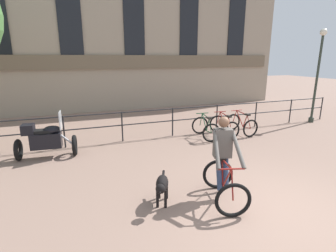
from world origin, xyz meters
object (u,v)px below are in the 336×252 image
Objects in this scene: parked_motorcycle at (46,139)px; street_lamp at (318,71)px; parked_bicycle_mid_right at (241,124)px; parked_bicycle_mid_left at (224,126)px; dog at (162,185)px; parked_bicycle_near_lamp at (205,128)px; cyclist_with_bike at (224,164)px.

parked_motorcycle is 0.42× the size of street_lamp.
street_lamp is at bearing -176.36° from parked_bicycle_mid_right.
parked_motorcycle is 1.46× the size of parked_bicycle_mid_left.
street_lamp reaches higher than dog.
street_lamp is (5.64, 0.42, 1.89)m from parked_bicycle_near_lamp.
parked_bicycle_mid_left is at bearing -84.28° from parked_motorcycle.
parked_bicycle_near_lamp and parked_bicycle_mid_left have the same top height.
cyclist_with_bike is 1.02× the size of parked_motorcycle.
street_lamp reaches higher than cyclist_with_bike.
dog is 0.52× the size of parked_motorcycle.
dog is 0.76× the size of parked_bicycle_mid_right.
parked_bicycle_mid_left is (0.78, -0.00, -0.00)m from parked_bicycle_near_lamp.
parked_motorcycle is 11.04m from street_lamp.
parked_bicycle_near_lamp is at bearing 2.83° from parked_bicycle_mid_left.
parked_motorcycle is at bearing -177.24° from street_lamp.
parked_motorcycle is (-3.55, 3.76, -0.20)m from cyclist_with_bike.
cyclist_with_bike is at bearing 14.89° from dog.
dog is 0.22× the size of street_lamp.
cyclist_with_bike is 1.50× the size of parked_bicycle_mid_right.
parked_bicycle_near_lamp is (5.26, 0.11, -0.20)m from parked_motorcycle.
cyclist_with_bike is at bearing -131.93° from parked_motorcycle.
parked_bicycle_mid_left is (2.48, 3.87, -0.41)m from cyclist_with_bike.
dog is at bearing 56.73° from parked_bicycle_near_lamp.
parked_bicycle_mid_left is (3.74, 3.66, -0.06)m from dog.
parked_motorcycle is at bearing -1.28° from parked_bicycle_mid_right.
parked_bicycle_mid_right is at bearing -174.17° from street_lamp.
dog is 0.76× the size of parked_bicycle_mid_left.
parked_bicycle_mid_left and parked_bicycle_mid_right have the same top height.
parked_bicycle_mid_left is at bearing -175.10° from street_lamp.
parked_bicycle_near_lamp is at bearing -175.77° from street_lamp.
cyclist_with_bike reaches higher than parked_bicycle_mid_right.
parked_motorcycle is at bearing 6.93° from parked_bicycle_near_lamp.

